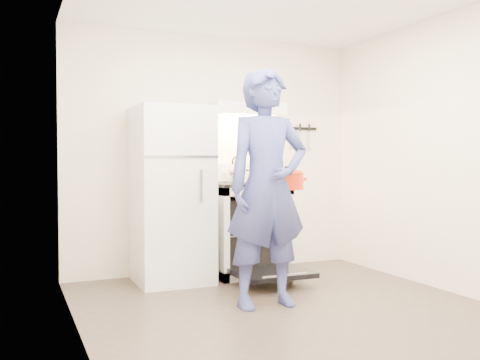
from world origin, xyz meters
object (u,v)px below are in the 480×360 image
Objects in this scene: tea_kettle at (237,170)px; dutch_oven at (286,181)px; person at (267,188)px; refrigerator at (172,195)px; stove_body at (247,230)px.

dutch_oven is at bearing -86.13° from tea_kettle.
tea_kettle reaches higher than dutch_oven.
person is 0.45m from dutch_oven.
person reaches higher than dutch_oven.
refrigerator is 0.90m from stove_body.
tea_kettle is at bearing 93.87° from dutch_oven.
refrigerator reaches higher than stove_body.
refrigerator is at bearing 111.91° from person.
dutch_oven is (0.33, 0.30, 0.04)m from person.
tea_kettle is (0.74, 0.10, 0.24)m from refrigerator.
person is at bearing -68.11° from refrigerator.
tea_kettle is at bearing 77.91° from person.
dutch_oven reaches higher than stove_body.
tea_kettle reaches higher than stove_body.
tea_kettle is at bearing 135.31° from stove_body.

